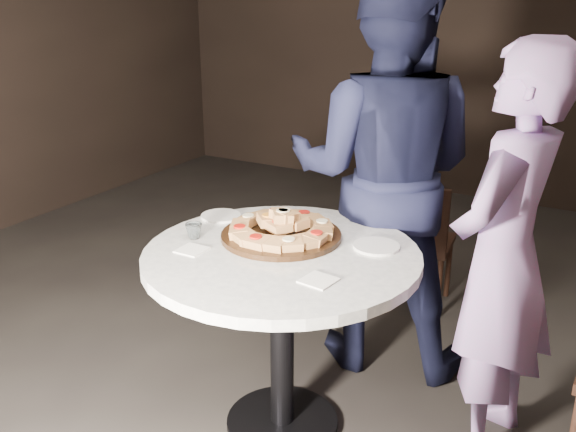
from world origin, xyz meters
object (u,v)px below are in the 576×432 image
Objects in this scene: water_glass at (194,231)px; diner_navy at (384,174)px; focaccia_pile at (282,226)px; chair_far at (417,237)px; serving_board at (281,235)px; diner_teal at (503,259)px; table at (282,286)px.

diner_navy is at bearing 57.86° from water_glass.
focaccia_pile is 0.36m from water_glass.
focaccia_pile is 0.57× the size of chair_far.
water_glass is 0.09× the size of chair_far.
chair_far is (0.20, 1.18, -0.42)m from focaccia_pile.
serving_board is at bearing 29.93° from water_glass.
focaccia_pile is 0.86m from diner_teal.
focaccia_pile reaches higher than chair_far.
chair_far is at bearing -135.12° from diner_teal.
focaccia_pile is at bearing 73.93° from chair_far.
table reaches higher than chair_far.
chair_far is at bearing 84.21° from table.
focaccia_pile is at bearing -63.87° from diner_teal.
serving_board is 0.87m from diner_teal.
diner_navy is 1.17× the size of diner_teal.
diner_teal is (0.84, 0.22, -0.01)m from serving_board.
diner_navy reaches higher than serving_board.
focaccia_pile reaches higher than water_glass.
diner_navy reaches higher than water_glass.
serving_board is at bearing -64.02° from diner_teal.
diner_teal reaches higher than water_glass.
diner_teal is at bearing 19.05° from water_glass.
focaccia_pile is 0.27× the size of diner_teal.
serving_board is 7.17× the size of water_glass.
diner_teal is at bearing 23.78° from table.
serving_board is 1.25m from chair_far.
table is at bearing -60.50° from focaccia_pile.
table is 1.77× the size of chair_far.
water_glass reaches higher than table.
diner_navy is at bearing 80.61° from table.
diner_teal is (0.83, 0.22, -0.05)m from focaccia_pile.
focaccia_pile is 6.46× the size of water_glass.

